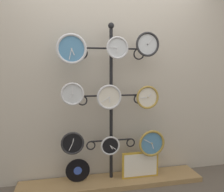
{
  "coord_description": "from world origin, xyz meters",
  "views": [
    {
      "loc": [
        -0.52,
        -2.08,
        1.37
      ],
      "look_at": [
        0.0,
        0.36,
        1.07
      ],
      "focal_mm": 35.0,
      "sensor_mm": 36.0,
      "label": 1
    }
  ],
  "objects_px": {
    "clock_middle_right": "(147,97)",
    "display_stand": "(111,131)",
    "picture_frame": "(140,165)",
    "clock_bottom_right": "(152,143)",
    "clock_top_right": "(147,44)",
    "vinyl_record": "(78,171)",
    "clock_middle_center": "(109,97)",
    "clock_bottom_center": "(110,146)",
    "clock_top_left": "(72,49)",
    "clock_middle_left": "(73,94)",
    "clock_bottom_left": "(73,143)",
    "clock_top_center": "(117,48)"
  },
  "relations": [
    {
      "from": "clock_middle_center",
      "to": "clock_middle_left",
      "type": "bearing_deg",
      "value": 177.95
    },
    {
      "from": "display_stand",
      "to": "clock_middle_center",
      "type": "distance_m",
      "value": 0.44
    },
    {
      "from": "clock_top_left",
      "to": "vinyl_record",
      "type": "relative_size",
      "value": 1.16
    },
    {
      "from": "clock_top_right",
      "to": "clock_bottom_right",
      "type": "relative_size",
      "value": 0.87
    },
    {
      "from": "clock_top_left",
      "to": "clock_middle_right",
      "type": "xyz_separation_m",
      "value": [
        0.87,
        0.01,
        -0.54
      ]
    },
    {
      "from": "clock_middle_left",
      "to": "clock_bottom_right",
      "type": "bearing_deg",
      "value": -0.86
    },
    {
      "from": "clock_bottom_center",
      "to": "vinyl_record",
      "type": "height_order",
      "value": "clock_bottom_center"
    },
    {
      "from": "clock_bottom_center",
      "to": "picture_frame",
      "type": "relative_size",
      "value": 0.49
    },
    {
      "from": "clock_top_right",
      "to": "clock_middle_left",
      "type": "distance_m",
      "value": 1.02
    },
    {
      "from": "clock_top_right",
      "to": "clock_middle_right",
      "type": "distance_m",
      "value": 0.61
    },
    {
      "from": "clock_top_center",
      "to": "picture_frame",
      "type": "xyz_separation_m",
      "value": [
        0.3,
        0.03,
        -1.39
      ]
    },
    {
      "from": "clock_top_right",
      "to": "clock_middle_left",
      "type": "relative_size",
      "value": 1.12
    },
    {
      "from": "clock_middle_right",
      "to": "vinyl_record",
      "type": "distance_m",
      "value": 1.19
    },
    {
      "from": "display_stand",
      "to": "clock_top_right",
      "type": "relative_size",
      "value": 6.76
    },
    {
      "from": "clock_middle_right",
      "to": "display_stand",
      "type": "bearing_deg",
      "value": 168.92
    },
    {
      "from": "display_stand",
      "to": "clock_middle_left",
      "type": "xyz_separation_m",
      "value": [
        -0.45,
        -0.1,
        0.47
      ]
    },
    {
      "from": "picture_frame",
      "to": "clock_top_right",
      "type": "bearing_deg",
      "value": -1.72
    },
    {
      "from": "clock_bottom_left",
      "to": "clock_top_left",
      "type": "bearing_deg",
      "value": 52.73
    },
    {
      "from": "display_stand",
      "to": "clock_top_center",
      "type": "bearing_deg",
      "value": -67.58
    },
    {
      "from": "picture_frame",
      "to": "clock_middle_center",
      "type": "bearing_deg",
      "value": -174.28
    },
    {
      "from": "display_stand",
      "to": "clock_middle_center",
      "type": "relative_size",
      "value": 6.74
    },
    {
      "from": "clock_top_center",
      "to": "clock_middle_right",
      "type": "bearing_deg",
      "value": 4.69
    },
    {
      "from": "clock_middle_right",
      "to": "clock_middle_center",
      "type": "bearing_deg",
      "value": -175.68
    },
    {
      "from": "clock_top_left",
      "to": "clock_middle_left",
      "type": "bearing_deg",
      "value": -93.16
    },
    {
      "from": "clock_bottom_center",
      "to": "vinyl_record",
      "type": "bearing_deg",
      "value": 168.87
    },
    {
      "from": "clock_middle_left",
      "to": "clock_middle_center",
      "type": "relative_size",
      "value": 0.89
    },
    {
      "from": "clock_top_left",
      "to": "vinyl_record",
      "type": "bearing_deg",
      "value": 51.98
    },
    {
      "from": "display_stand",
      "to": "clock_bottom_left",
      "type": "height_order",
      "value": "display_stand"
    },
    {
      "from": "clock_bottom_center",
      "to": "clock_middle_center",
      "type": "bearing_deg",
      "value": -147.04
    },
    {
      "from": "clock_top_right",
      "to": "clock_middle_center",
      "type": "height_order",
      "value": "clock_top_right"
    },
    {
      "from": "clock_middle_right",
      "to": "vinyl_record",
      "type": "bearing_deg",
      "value": 176.78
    },
    {
      "from": "clock_middle_left",
      "to": "picture_frame",
      "type": "xyz_separation_m",
      "value": [
        0.8,
        0.03,
        -0.89
      ]
    },
    {
      "from": "clock_middle_right",
      "to": "clock_bottom_right",
      "type": "distance_m",
      "value": 0.56
    },
    {
      "from": "display_stand",
      "to": "clock_top_center",
      "type": "height_order",
      "value": "display_stand"
    },
    {
      "from": "clock_bottom_right",
      "to": "clock_top_right",
      "type": "bearing_deg",
      "value": 149.66
    },
    {
      "from": "clock_top_right",
      "to": "clock_middle_left",
      "type": "bearing_deg",
      "value": -178.44
    },
    {
      "from": "display_stand",
      "to": "picture_frame",
      "type": "bearing_deg",
      "value": -12.7
    },
    {
      "from": "display_stand",
      "to": "picture_frame",
      "type": "height_order",
      "value": "display_stand"
    },
    {
      "from": "clock_bottom_left",
      "to": "vinyl_record",
      "type": "distance_m",
      "value": 0.37
    },
    {
      "from": "clock_top_left",
      "to": "clock_bottom_right",
      "type": "height_order",
      "value": "clock_top_left"
    },
    {
      "from": "clock_bottom_center",
      "to": "vinyl_record",
      "type": "xyz_separation_m",
      "value": [
        -0.37,
        0.07,
        -0.3
      ]
    },
    {
      "from": "clock_top_center",
      "to": "vinyl_record",
      "type": "bearing_deg",
      "value": 170.31
    },
    {
      "from": "clock_middle_left",
      "to": "display_stand",
      "type": "bearing_deg",
      "value": 12.96
    },
    {
      "from": "clock_middle_center",
      "to": "clock_bottom_center",
      "type": "height_order",
      "value": "clock_middle_center"
    },
    {
      "from": "clock_middle_center",
      "to": "clock_bottom_center",
      "type": "relative_size",
      "value": 1.25
    },
    {
      "from": "clock_middle_right",
      "to": "clock_bottom_right",
      "type": "height_order",
      "value": "clock_middle_right"
    },
    {
      "from": "clock_top_left",
      "to": "clock_middle_left",
      "type": "relative_size",
      "value": 1.3
    },
    {
      "from": "clock_bottom_center",
      "to": "clock_bottom_right",
      "type": "bearing_deg",
      "value": -0.92
    },
    {
      "from": "clock_top_left",
      "to": "clock_middle_right",
      "type": "bearing_deg",
      "value": 0.51
    },
    {
      "from": "clock_middle_right",
      "to": "clock_bottom_center",
      "type": "xyz_separation_m",
      "value": [
        -0.46,
        -0.03,
        -0.55
      ]
    }
  ]
}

